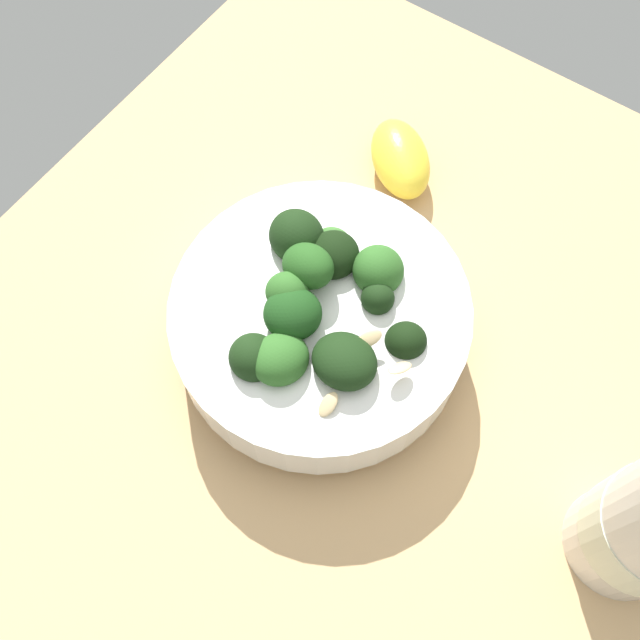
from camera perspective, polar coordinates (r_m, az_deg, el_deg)
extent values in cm
cube|color=tan|center=(57.90, 4.57, -2.58)|extent=(64.21, 64.21, 4.16)
cylinder|color=white|center=(55.10, 0.00, -1.43)|extent=(11.64, 11.64, 1.53)
cylinder|color=white|center=(52.31, 0.00, -0.08)|extent=(21.17, 21.17, 4.60)
cylinder|color=silver|center=(50.59, 0.00, 0.84)|extent=(17.35, 17.35, 0.80)
cylinder|color=#2F662B|center=(53.97, 0.99, 5.21)|extent=(1.37, 1.20, 1.53)
ellipsoid|color=#386B2B|center=(52.76, 1.01, 5.98)|extent=(3.35, 3.37, 3.66)
cylinder|color=#589D47|center=(49.89, -5.07, -3.63)|extent=(1.85, 2.01, 1.38)
ellipsoid|color=black|center=(48.43, -5.21, -2.94)|extent=(5.24, 4.64, 4.89)
cylinder|color=#4A8F3C|center=(52.41, 4.45, 3.06)|extent=(1.71, 1.60, 1.62)
ellipsoid|color=#2D6023|center=(51.02, 4.58, 3.90)|extent=(5.41, 5.32, 5.14)
cylinder|color=#3C7A32|center=(52.90, 1.02, 4.16)|extent=(1.81, 1.77, 1.58)
ellipsoid|color=black|center=(51.37, 1.06, 5.12)|extent=(5.34, 5.23, 3.33)
cylinder|color=#589D47|center=(49.81, -3.01, -3.94)|extent=(2.24, 2.08, 2.10)
ellipsoid|color=#2D6023|center=(47.95, -3.13, -3.07)|extent=(5.34, 4.69, 3.99)
cylinder|color=#3C7A32|center=(49.39, 2.26, -4.27)|extent=(2.17, 2.07, 1.49)
ellipsoid|color=black|center=(47.72, 2.34, -3.51)|extent=(5.15, 5.46, 4.25)
cylinder|color=#589D47|center=(51.05, 4.21, 0.80)|extent=(1.02, 0.95, 1.04)
ellipsoid|color=black|center=(50.01, 4.30, 1.39)|extent=(2.84, 3.29, 3.32)
cylinder|color=#589D47|center=(50.81, 6.54, -2.30)|extent=(1.50, 1.43, 1.51)
ellipsoid|color=black|center=(49.45, 6.72, -1.63)|extent=(4.22, 4.25, 4.11)
cylinder|color=#4A8F3C|center=(50.13, -2.08, -0.29)|extent=(1.90, 1.87, 1.14)
ellipsoid|color=#194216|center=(48.69, -2.15, 0.50)|extent=(5.64, 5.86, 3.78)
cylinder|color=#589D47|center=(50.61, -2.53, 1.44)|extent=(1.49, 1.57, 1.52)
ellipsoid|color=#2D6023|center=(49.25, -2.60, 2.23)|extent=(3.78, 4.21, 3.22)
cylinder|color=#589D47|center=(53.95, -1.78, 5.40)|extent=(2.18, 2.27, 1.72)
ellipsoid|color=black|center=(52.18, -1.84, 6.55)|extent=(6.41, 5.78, 5.24)
cylinder|color=#3C7A32|center=(51.43, -0.92, 3.27)|extent=(1.87, 1.89, 1.35)
ellipsoid|color=#23511C|center=(49.88, -0.95, 4.24)|extent=(4.57, 5.54, 4.79)
ellipsoid|color=#DBBC84|center=(47.13, 0.65, -6.63)|extent=(1.80, 1.03, 0.99)
ellipsoid|color=#DBBC84|center=(47.48, 6.26, -3.75)|extent=(1.98, 1.72, 1.15)
ellipsoid|color=#DBBC84|center=(47.89, 3.88, -1.45)|extent=(2.00, 1.81, 1.11)
ellipsoid|color=yellow|center=(62.43, 6.30, 12.43)|extent=(8.61, 8.87, 4.13)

